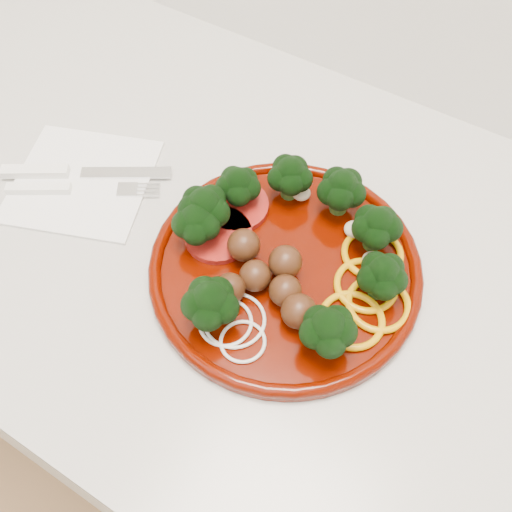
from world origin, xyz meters
The scene contains 5 objects.
counter centered at (0.00, 1.70, 0.45)m, with size 2.40×0.60×0.90m.
plate centered at (-0.02, 1.69, 0.92)m, with size 0.29×0.29×0.07m.
napkin centered at (-0.29, 1.66, 0.90)m, with size 0.16×0.16×0.00m, color white.
knife centered at (-0.31, 1.66, 0.91)m, with size 0.18×0.12×0.01m.
fork centered at (-0.30, 1.64, 0.91)m, with size 0.16×0.11×0.01m.
Camera 1 is at (0.12, 1.39, 1.42)m, focal length 40.00 mm.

